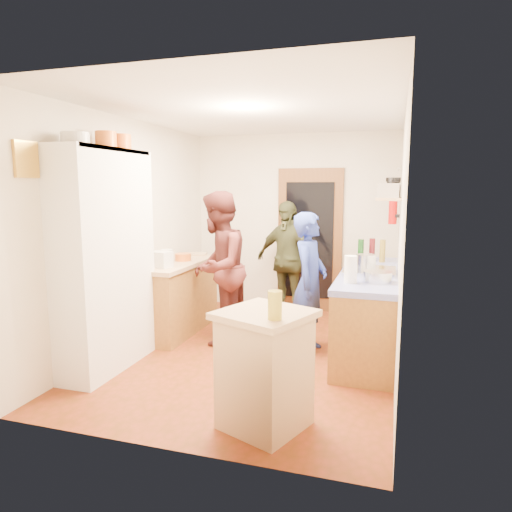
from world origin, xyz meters
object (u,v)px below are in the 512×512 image
at_px(right_counter_base, 368,313).
at_px(person_left, 222,267).
at_px(hutch_body, 106,261).
at_px(island_base, 265,373).
at_px(person_hob, 312,283).
at_px(person_back, 287,260).

distance_m(right_counter_base, person_left, 1.77).
height_order(hutch_body, island_base, hutch_body).
xyz_separation_m(right_counter_base, island_base, (-0.65, -1.99, 0.01)).
relative_size(person_hob, person_back, 0.95).
height_order(right_counter_base, island_base, island_base).
bearing_deg(person_back, island_base, -60.69).
xyz_separation_m(island_base, person_hob, (0.05, 1.71, 0.35)).
distance_m(hutch_body, island_base, 2.08).
height_order(right_counter_base, person_back, person_back).
relative_size(person_left, person_back, 1.09).
xyz_separation_m(person_hob, person_left, (-1.09, 0.08, 0.11)).
xyz_separation_m(hutch_body, island_base, (1.85, -0.69, -0.67)).
distance_m(hutch_body, right_counter_base, 2.90).
relative_size(island_base, person_hob, 0.55).
relative_size(right_counter_base, person_hob, 1.41).
xyz_separation_m(hutch_body, person_hob, (1.89, 1.02, -0.32)).
bearing_deg(person_back, person_left, -94.62).
relative_size(hutch_body, right_counter_base, 1.00).
bearing_deg(hutch_body, person_hob, 28.36).
bearing_deg(right_counter_base, island_base, -108.23).
bearing_deg(right_counter_base, person_left, -173.51).
relative_size(right_counter_base, person_left, 1.23).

